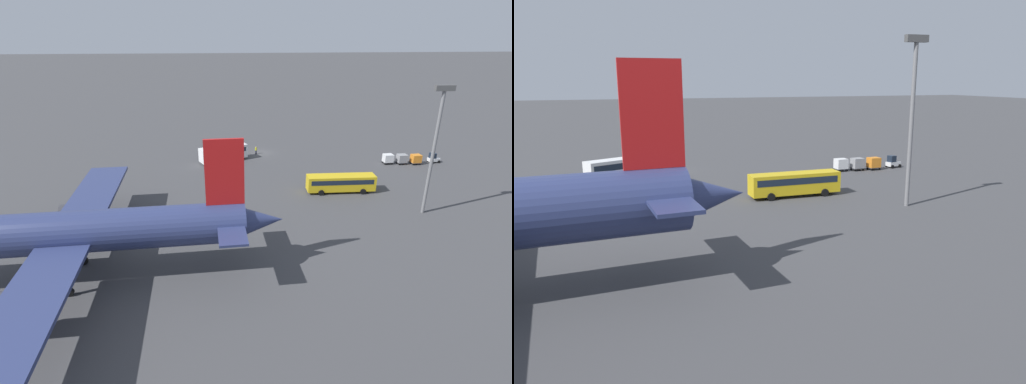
% 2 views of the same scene
% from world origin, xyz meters
% --- Properties ---
extents(ground_plane, '(600.00, 600.00, 0.00)m').
position_xyz_m(ground_plane, '(0.00, 0.00, 0.00)').
color(ground_plane, '#424244').
extents(shuttle_bus_near, '(10.51, 6.92, 3.30)m').
position_xyz_m(shuttle_bus_near, '(8.55, 5.16, 1.97)').
color(shuttle_bus_near, white).
rests_on(shuttle_bus_near, ground).
extents(shuttle_bus_far, '(11.91, 3.07, 3.08)m').
position_xyz_m(shuttle_bus_far, '(-12.07, 23.36, 1.86)').
color(shuttle_bus_far, gold).
rests_on(shuttle_bus_far, ground).
extents(baggage_tug, '(2.61, 2.05, 2.10)m').
position_xyz_m(baggage_tug, '(-35.98, 9.21, 0.94)').
color(baggage_tug, white).
rests_on(baggage_tug, ground).
extents(worker_person, '(0.38, 0.38, 1.74)m').
position_xyz_m(worker_person, '(1.25, 0.63, 0.87)').
color(worker_person, '#1E1E2D').
rests_on(worker_person, ground).
extents(cargo_cart_orange, '(2.11, 1.82, 2.06)m').
position_xyz_m(cargo_cart_orange, '(-31.79, 9.98, 1.19)').
color(cargo_cart_orange, '#38383D').
rests_on(cargo_cart_orange, ground).
extents(cargo_cart_grey, '(2.11, 1.82, 2.06)m').
position_xyz_m(cargo_cart_grey, '(-28.91, 9.65, 1.19)').
color(cargo_cart_grey, '#38383D').
rests_on(cargo_cart_grey, ground).
extents(cargo_cart_white, '(2.11, 1.82, 2.06)m').
position_xyz_m(cargo_cart_white, '(-26.03, 9.32, 1.19)').
color(cargo_cart_white, '#38383D').
rests_on(cargo_cart_white, ground).
extents(light_pole, '(2.80, 0.70, 19.68)m').
position_xyz_m(light_pole, '(-22.90, 32.40, 11.90)').
color(light_pole, slate).
rests_on(light_pole, ground).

